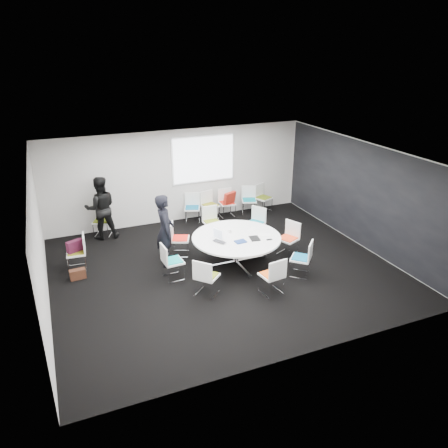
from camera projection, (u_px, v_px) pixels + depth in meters
name	position (u px, v px, depth m)	size (l,w,h in m)	color
room_shell	(226.00, 215.00, 10.20)	(8.08, 7.08, 2.88)	black
conference_table	(236.00, 244.00, 10.77)	(2.19, 2.19, 0.73)	silver
projection_screen	(204.00, 159.00, 13.23)	(1.90, 0.03, 1.35)	white
chair_ring_a	(288.00, 245.00, 11.32)	(0.60, 0.60, 0.88)	silver
chair_ring_b	(255.00, 229.00, 12.28)	(0.63, 0.63, 0.88)	silver
chair_ring_c	(212.00, 228.00, 12.34)	(0.48, 0.47, 0.88)	silver
chair_ring_d	(180.00, 245.00, 11.32)	(0.59, 0.59, 0.88)	silver
chair_ring_e	(173.00, 268.00, 10.17)	(0.48, 0.49, 0.88)	silver
chair_ring_f	(207.00, 283.00, 9.52)	(0.64, 0.64, 0.88)	silver
chair_ring_g	(272.00, 282.00, 9.57)	(0.52, 0.51, 0.88)	silver
chair_ring_h	(301.00, 265.00, 10.31)	(0.64, 0.64, 0.88)	silver
chair_back_a	(192.00, 213.00, 13.40)	(0.59, 0.58, 0.88)	silver
chair_back_b	(210.00, 211.00, 13.61)	(0.56, 0.55, 0.88)	silver
chair_back_c	(227.00, 208.00, 13.81)	(0.46, 0.45, 0.88)	silver
chair_back_d	(249.00, 205.00, 14.06)	(0.59, 0.58, 0.88)	silver
chair_back_e	(263.00, 203.00, 14.27)	(0.60, 0.59, 0.88)	silver
chair_spare_left	(78.00, 259.00, 10.60)	(0.49, 0.50, 0.88)	silver
chair_person_back	(103.00, 226.00, 12.45)	(0.60, 0.60, 0.88)	silver
person_main	(165.00, 230.00, 10.62)	(0.66, 0.43, 1.81)	black
person_back	(101.00, 208.00, 12.07)	(0.87, 0.68, 1.79)	black
laptop	(221.00, 241.00, 10.43)	(0.34, 0.22, 0.03)	#333338
laptop_lid	(218.00, 234.00, 10.53)	(0.30, 0.02, 0.22)	silver
notebook_black	(255.00, 238.00, 10.58)	(0.22, 0.30, 0.02)	black
tablet_folio	(241.00, 242.00, 10.40)	(0.26, 0.20, 0.03)	navy
papers_right	(252.00, 230.00, 11.07)	(0.30, 0.21, 0.00)	silver
papers_front	(264.00, 235.00, 10.80)	(0.30, 0.21, 0.00)	white
cup	(230.00, 231.00, 10.91)	(0.08, 0.08, 0.09)	white
phone	(269.00, 240.00, 10.53)	(0.14, 0.07, 0.01)	black
maroon_bag	(75.00, 246.00, 10.46)	(0.40, 0.14, 0.28)	#411125
brown_bag	(78.00, 274.00, 10.21)	(0.36, 0.16, 0.24)	#402114
red_jacket	(230.00, 198.00, 13.46)	(0.44, 0.10, 0.35)	#A22014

